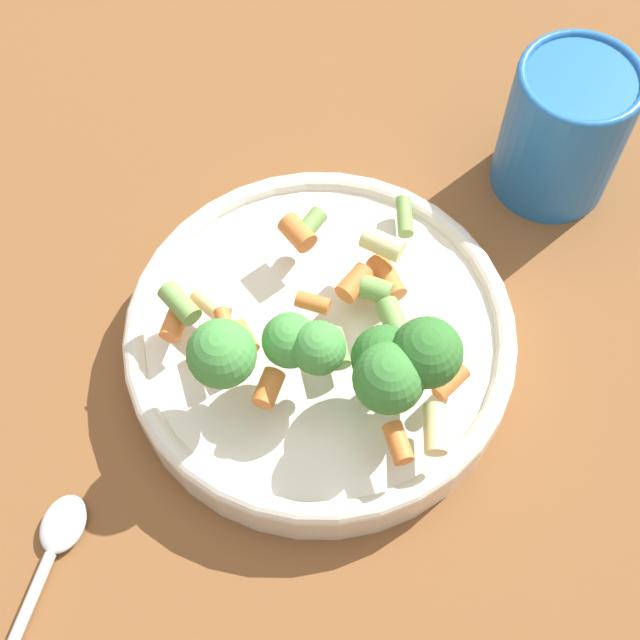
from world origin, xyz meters
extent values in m
plane|color=brown|center=(0.00, 0.00, 0.00)|extent=(3.00, 3.00, 0.00)
cylinder|color=silver|center=(0.00, 0.00, 0.02)|extent=(0.25, 0.25, 0.03)
torus|color=silver|center=(0.00, 0.00, 0.03)|extent=(0.25, 0.25, 0.01)
cylinder|color=#8CB766|center=(0.05, 0.01, 0.05)|extent=(0.01, 0.01, 0.02)
sphere|color=#33722D|center=(0.05, 0.01, 0.07)|extent=(0.04, 0.04, 0.04)
cylinder|color=#8CB766|center=(0.06, 0.03, 0.06)|extent=(0.01, 0.01, 0.02)
sphere|color=#33722D|center=(0.06, 0.03, 0.09)|extent=(0.04, 0.04, 0.04)
cylinder|color=#8CB766|center=(0.01, -0.07, 0.06)|extent=(0.01, 0.01, 0.01)
sphere|color=#479342|center=(0.01, -0.07, 0.08)|extent=(0.04, 0.04, 0.04)
cylinder|color=#8CB766|center=(0.02, -0.03, 0.05)|extent=(0.01, 0.01, 0.01)
sphere|color=#479342|center=(0.02, -0.03, 0.07)|extent=(0.03, 0.03, 0.03)
cylinder|color=#8CB766|center=(0.03, -0.02, 0.06)|extent=(0.01, 0.01, 0.01)
sphere|color=#479342|center=(0.03, -0.02, 0.08)|extent=(0.03, 0.03, 0.03)
cylinder|color=#8CB766|center=(0.07, 0.01, 0.06)|extent=(0.01, 0.01, 0.01)
sphere|color=#3D8438|center=(0.07, 0.01, 0.08)|extent=(0.04, 0.04, 0.04)
cylinder|color=orange|center=(-0.01, -0.05, 0.05)|extent=(0.02, 0.02, 0.01)
cylinder|color=orange|center=(-0.01, 0.05, 0.05)|extent=(0.03, 0.02, 0.01)
cylinder|color=#729E4C|center=(0.02, 0.04, 0.05)|extent=(0.03, 0.02, 0.01)
cylinder|color=orange|center=(0.09, 0.00, 0.06)|extent=(0.02, 0.02, 0.01)
cylinder|color=orange|center=(-0.01, -0.06, 0.06)|extent=(0.03, 0.01, 0.01)
cylinder|color=beige|center=(0.10, 0.02, 0.05)|extent=(0.03, 0.03, 0.01)
cylinder|color=orange|center=(0.03, -0.05, 0.06)|extent=(0.02, 0.02, 0.01)
cylinder|color=orange|center=(-0.01, 0.00, 0.05)|extent=(0.02, 0.02, 0.01)
cylinder|color=beige|center=(-0.02, 0.05, 0.07)|extent=(0.03, 0.03, 0.01)
cylinder|color=#729E4C|center=(-0.06, 0.02, 0.06)|extent=(0.02, 0.02, 0.01)
cylinder|color=#729E4C|center=(0.02, 0.00, 0.05)|extent=(0.03, 0.02, 0.01)
cylinder|color=#729E4C|center=(-0.04, 0.08, 0.05)|extent=(0.03, 0.02, 0.01)
cylinder|color=orange|center=(-0.06, 0.01, 0.06)|extent=(0.02, 0.02, 0.01)
cylinder|color=#729E4C|center=(-0.04, -0.07, 0.06)|extent=(0.03, 0.02, 0.01)
cylinder|color=beige|center=(-0.04, -0.06, 0.05)|extent=(0.03, 0.02, 0.01)
cylinder|color=orange|center=(0.07, 0.05, 0.05)|extent=(0.02, 0.03, 0.01)
cylinder|color=orange|center=(-0.04, -0.08, 0.05)|extent=(0.03, 0.03, 0.01)
cylinder|color=#729E4C|center=(0.00, 0.04, 0.05)|extent=(0.02, 0.02, 0.01)
cylinder|color=orange|center=(-0.01, 0.03, 0.05)|extent=(0.02, 0.03, 0.01)
cylinder|color=#2366B2|center=(-0.05, 0.21, 0.05)|extent=(0.08, 0.08, 0.10)
torus|color=#2366B2|center=(-0.05, 0.21, 0.10)|extent=(0.08, 0.08, 0.01)
ellipsoid|color=silver|center=(0.03, -0.19, 0.01)|extent=(0.04, 0.04, 0.01)
camera|label=1|loc=(0.23, -0.12, 0.52)|focal=50.00mm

